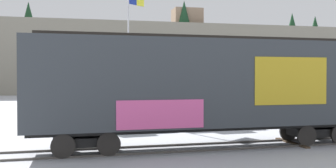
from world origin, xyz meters
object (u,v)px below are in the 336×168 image
(freight_car, at_px, (209,85))
(parked_car_white, at_px, (210,113))
(parked_car_green, at_px, (124,116))
(flagpole, at_px, (132,35))
(parked_car_black, at_px, (300,111))

(freight_car, height_order, parked_car_white, freight_car)
(parked_car_white, bearing_deg, parked_car_green, -179.12)
(parked_car_green, bearing_deg, flagpole, 77.46)
(parked_car_green, xyz_separation_m, parked_car_white, (5.23, 0.08, 0.07))
(parked_car_black, bearing_deg, parked_car_white, -178.22)
(flagpole, bearing_deg, parked_car_black, -21.99)
(parked_car_green, relative_size, parked_car_black, 0.96)
(freight_car, xyz_separation_m, parked_car_white, (2.15, 6.08, -1.86))
(parked_car_green, xyz_separation_m, parked_car_black, (11.35, 0.27, 0.07))
(parked_car_black, bearing_deg, freight_car, -142.83)
(freight_car, height_order, parked_car_green, freight_car)
(freight_car, relative_size, parked_car_green, 3.36)
(parked_car_green, bearing_deg, freight_car, -62.84)
(flagpole, relative_size, parked_car_white, 1.98)
(flagpole, distance_m, parked_car_white, 7.94)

